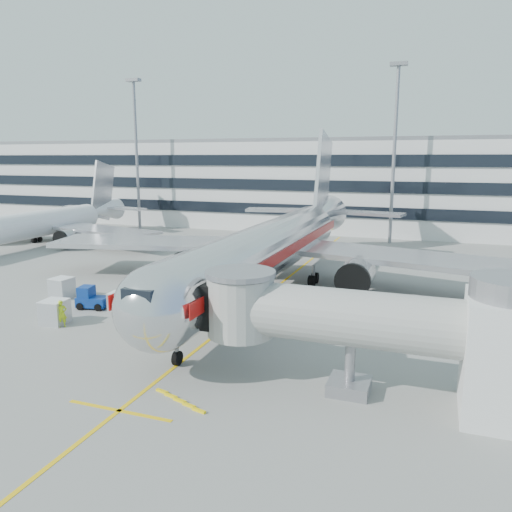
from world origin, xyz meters
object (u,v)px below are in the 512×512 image
(belt_loader, at_px, (175,313))
(cargo_container_front, at_px, (118,301))
(main_jet, at_px, (276,245))
(ramp_worker, at_px, (62,314))
(baggage_tug, at_px, (91,299))
(cargo_container_right, at_px, (62,288))
(cargo_container_left, at_px, (55,312))

(belt_loader, distance_m, cargo_container_front, 5.94)
(main_jet, height_order, ramp_worker, main_jet)
(belt_loader, height_order, baggage_tug, belt_loader)
(main_jet, distance_m, cargo_container_front, 15.61)
(cargo_container_right, xyz_separation_m, ramp_worker, (5.62, -6.50, 0.11))
(baggage_tug, height_order, cargo_container_left, baggage_tug)
(belt_loader, xyz_separation_m, cargo_container_left, (-8.25, -3.73, 0.28))
(cargo_container_right, bearing_deg, belt_loader, -10.41)
(belt_loader, height_order, ramp_worker, belt_loader)
(cargo_container_right, bearing_deg, main_jet, 30.24)
(main_jet, xyz_separation_m, cargo_container_right, (-17.13, -9.98, -3.32))
(cargo_container_front, xyz_separation_m, ramp_worker, (-1.38, -5.12, 0.28))
(cargo_container_right, relative_size, ramp_worker, 0.89)
(cargo_container_left, xyz_separation_m, cargo_container_right, (-4.60, 6.09, -0.02))
(cargo_container_left, xyz_separation_m, cargo_container_front, (2.40, 4.72, -0.19))
(main_jet, bearing_deg, baggage_tug, -136.78)
(main_jet, relative_size, cargo_container_front, 33.90)
(belt_loader, relative_size, cargo_container_right, 2.72)
(cargo_container_left, distance_m, ramp_worker, 1.10)
(cargo_container_left, distance_m, cargo_container_right, 7.64)
(cargo_container_front, height_order, ramp_worker, ramp_worker)
(main_jet, xyz_separation_m, baggage_tug, (-12.56, -11.80, -3.42))
(belt_loader, xyz_separation_m, cargo_container_right, (-12.86, 2.36, 0.26))
(cargo_container_front, bearing_deg, belt_loader, -9.56)
(baggage_tug, xyz_separation_m, cargo_container_right, (-4.57, 1.82, 0.10))
(ramp_worker, bearing_deg, baggage_tug, 55.83)
(baggage_tug, relative_size, cargo_container_right, 1.49)
(baggage_tug, relative_size, ramp_worker, 1.33)
(main_jet, distance_m, cargo_container_right, 20.10)
(main_jet, xyz_separation_m, cargo_container_left, (-12.53, -16.08, -3.30))
(cargo_container_left, height_order, ramp_worker, ramp_worker)
(belt_loader, distance_m, baggage_tug, 8.31)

